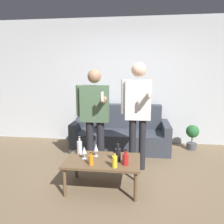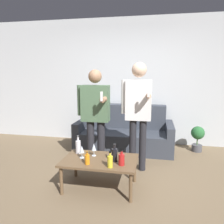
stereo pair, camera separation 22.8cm
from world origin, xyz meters
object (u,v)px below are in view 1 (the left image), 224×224
object	(u,v)px
person_standing_left	(94,112)
person_standing_right	(138,107)
bottle_orange	(118,154)
couch	(121,134)
coffee_table	(103,163)

from	to	relation	value
person_standing_left	person_standing_right	xyz separation A→B (m)	(0.69, -0.01, 0.09)
bottle_orange	person_standing_left	bearing A→B (deg)	122.64
person_standing_right	bottle_orange	bearing A→B (deg)	-109.03
couch	bottle_orange	bearing A→B (deg)	-86.58
couch	person_standing_left	xyz separation A→B (m)	(-0.35, -0.97, 0.63)
couch	coffee_table	bearing A→B (deg)	-93.62
coffee_table	person_standing_left	bearing A→B (deg)	109.91
bottle_orange	person_standing_left	xyz separation A→B (m)	(-0.45, 0.70, 0.43)
bottle_orange	person_standing_left	distance (m)	0.94
couch	coffee_table	size ratio (longest dim) A/B	1.95
couch	bottle_orange	world-z (taller)	couch
coffee_table	person_standing_left	distance (m)	0.92
coffee_table	person_standing_left	size ratio (longest dim) A/B	0.62
person_standing_left	bottle_orange	bearing A→B (deg)	-57.36
bottle_orange	person_standing_right	distance (m)	0.90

